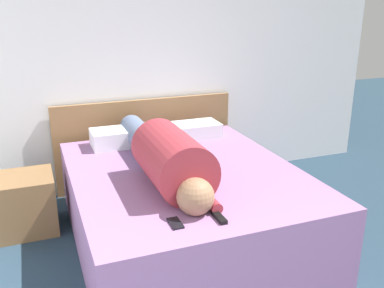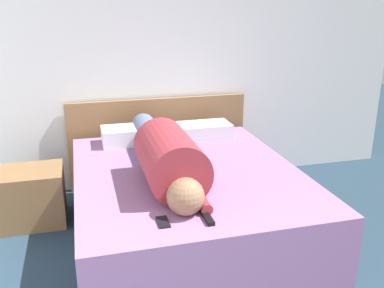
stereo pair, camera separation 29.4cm
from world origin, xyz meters
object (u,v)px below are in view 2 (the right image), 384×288
at_px(person_lying, 166,155).
at_px(cell_phone, 163,222).
at_px(pillow_near_headboard, 131,135).
at_px(pillow_second, 204,130).
at_px(tv_remote, 208,218).
at_px(bed, 187,204).
at_px(nightstand, 33,196).

relative_size(person_lying, cell_phone, 13.12).
bearing_deg(pillow_near_headboard, cell_phone, -90.41).
distance_m(pillow_second, tv_remote, 1.57).
relative_size(bed, cell_phone, 15.07).
height_order(pillow_second, cell_phone, pillow_second).
relative_size(nightstand, tv_remote, 3.33).
distance_m(nightstand, pillow_second, 1.57).
height_order(nightstand, tv_remote, tv_remote).
bearing_deg(tv_remote, bed, 84.51).
height_order(pillow_near_headboard, tv_remote, pillow_near_headboard).
bearing_deg(person_lying, pillow_second, 57.65).
bearing_deg(nightstand, bed, -26.30).
height_order(pillow_near_headboard, pillow_second, pillow_near_headboard).
distance_m(person_lying, pillow_near_headboard, 0.85).
xyz_separation_m(person_lying, cell_phone, (-0.15, -0.64, -0.16)).
xyz_separation_m(nightstand, tv_remote, (1.08, -1.34, 0.35)).
xyz_separation_m(nightstand, person_lying, (0.98, -0.67, 0.50)).
bearing_deg(tv_remote, pillow_near_headboard, 99.12).
bearing_deg(person_lying, bed, 28.72).
xyz_separation_m(nightstand, pillow_near_headboard, (0.84, 0.17, 0.41)).
bearing_deg(tv_remote, pillow_second, 74.21).
distance_m(bed, tv_remote, 0.83).
bearing_deg(pillow_second, cell_phone, -114.73).
bearing_deg(cell_phone, pillow_near_headboard, 89.59).
bearing_deg(bed, nightstand, 153.70).
height_order(person_lying, pillow_near_headboard, person_lying).
bearing_deg(cell_phone, person_lying, 76.80).
bearing_deg(nightstand, pillow_near_headboard, 11.26).
relative_size(bed, pillow_second, 4.15).
xyz_separation_m(pillow_near_headboard, tv_remote, (0.24, -1.51, -0.06)).
height_order(tv_remote, cell_phone, tv_remote).
distance_m(pillow_near_headboard, pillow_second, 0.67).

